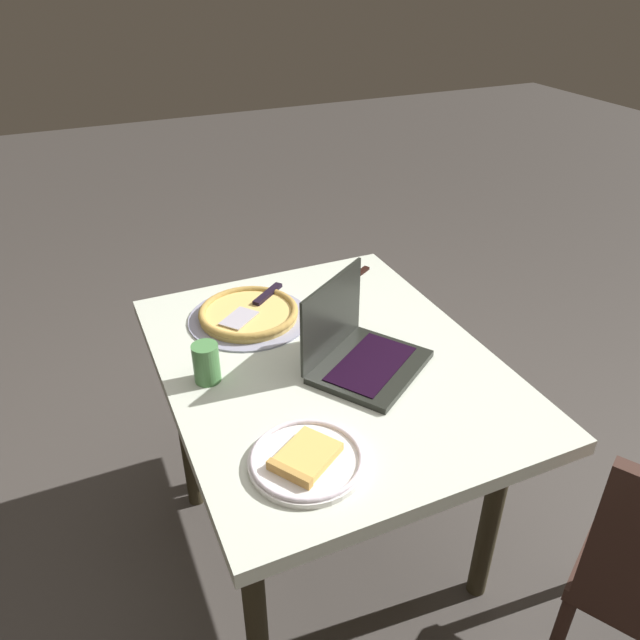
# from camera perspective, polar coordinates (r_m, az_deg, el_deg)

# --- Properties ---
(ground_plane) EXTENTS (12.00, 12.00, 0.00)m
(ground_plane) POSITION_cam_1_polar(r_m,az_deg,el_deg) (2.19, 0.57, -19.80)
(ground_plane) COLOR #433D39
(dining_table) EXTENTS (1.08, 0.86, 0.75)m
(dining_table) POSITION_cam_1_polar(r_m,az_deg,el_deg) (1.73, 0.68, -6.20)
(dining_table) COLOR beige
(dining_table) RESTS_ON ground_plane
(laptop) EXTENTS (0.37, 0.38, 0.24)m
(laptop) POSITION_cam_1_polar(r_m,az_deg,el_deg) (1.63, 3.54, -2.78)
(laptop) COLOR black
(laptop) RESTS_ON dining_table
(pizza_plate) EXTENTS (0.26, 0.26, 0.04)m
(pizza_plate) POSITION_cam_1_polar(r_m,az_deg,el_deg) (1.37, -1.27, -12.83)
(pizza_plate) COLOR white
(pizza_plate) RESTS_ON dining_table
(pizza_tray) EXTENTS (0.36, 0.36, 0.04)m
(pizza_tray) POSITION_cam_1_polar(r_m,az_deg,el_deg) (1.86, -6.63, 0.60)
(pizza_tray) COLOR #9797AF
(pizza_tray) RESTS_ON dining_table
(table_knife) EXTENTS (0.15, 0.22, 0.01)m
(table_knife) POSITION_cam_1_polar(r_m,az_deg,el_deg) (2.08, 3.04, 3.87)
(table_knife) COLOR #B1B9C7
(table_knife) RESTS_ON dining_table
(drink_cup) EXTENTS (0.07, 0.07, 0.11)m
(drink_cup) POSITION_cam_1_polar(r_m,az_deg,el_deg) (1.60, -10.52, -3.91)
(drink_cup) COLOR #4C884A
(drink_cup) RESTS_ON dining_table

